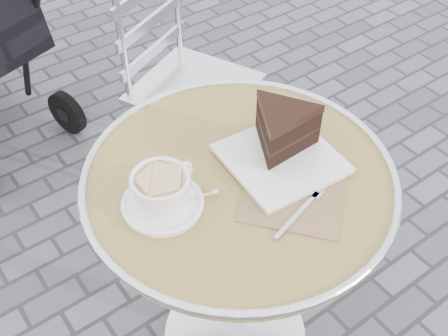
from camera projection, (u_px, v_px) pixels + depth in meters
ground at (235, 336)px, 1.78m from camera, size 80.00×80.00×0.00m
cafe_table at (238, 222)px, 1.38m from camera, size 0.72×0.72×0.74m
cappuccino_set at (162, 193)px, 1.17m from camera, size 0.20×0.17×0.09m
cake_plate_set at (283, 136)px, 1.27m from camera, size 0.34×0.40×0.13m
bistro_chair at (172, 60)px, 1.94m from camera, size 0.50×0.50×0.84m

